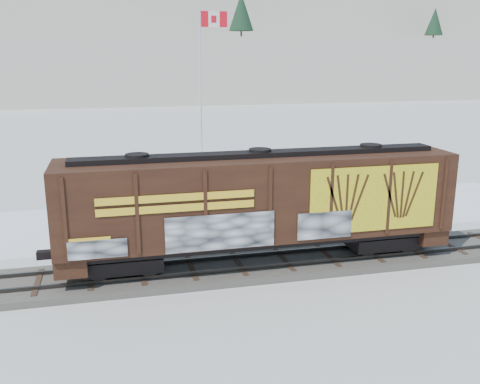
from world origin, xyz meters
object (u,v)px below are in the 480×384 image
object	(u,v)px
flagpole	(203,122)
car_silver	(185,211)
hopper_railcar	(260,201)
car_dark	(234,203)
car_white	(151,219)

from	to	relation	value
flagpole	car_silver	distance (m)	9.93
hopper_railcar	flagpole	world-z (taller)	flagpole
car_silver	flagpole	bearing A→B (deg)	-6.00
car_silver	car_dark	bearing A→B (deg)	-58.65
hopper_railcar	car_silver	world-z (taller)	hopper_railcar
hopper_railcar	car_white	xyz separation A→B (m)	(-4.11, 5.62, -2.18)
hopper_railcar	car_silver	xyz separation A→B (m)	(-2.24, 6.58, -2.15)
hopper_railcar	car_silver	bearing A→B (deg)	108.79
flagpole	car_silver	bearing A→B (deg)	-105.92
hopper_railcar	flagpole	xyz separation A→B (m)	(0.31, 15.50, 1.39)
flagpole	car_dark	distance (m)	8.58
car_white	car_dark	distance (m)	5.26
hopper_railcar	flagpole	bearing A→B (deg)	88.87
hopper_railcar	car_silver	size ratio (longest dim) A/B	3.47
hopper_railcar	car_dark	distance (m)	8.08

